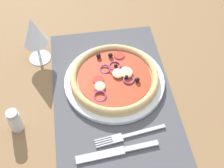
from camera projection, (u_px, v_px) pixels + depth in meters
The scene contains 8 objects.
ground_plane at pixel (113, 95), 87.20cm from camera, with size 190.00×140.00×2.40cm, color olive.
placemat at pixel (113, 92), 86.11cm from camera, with size 49.38×31.92×0.40cm, color #4C4C51.
plate at pixel (114, 81), 87.47cm from camera, with size 27.53×27.53×1.20cm, color white.
pizza at pixel (114, 77), 86.16cm from camera, with size 24.35×24.35×2.65cm.
fork at pixel (127, 136), 77.24cm from camera, with size 3.96×18.04×0.44cm.
knife at pixel (117, 152), 74.59cm from camera, with size 3.25×20.07×0.62cm.
wine_glass at pixel (34, 32), 86.34cm from camera, with size 7.20×7.20×14.90cm.
pepper_shaker at pixel (15, 121), 76.89cm from camera, with size 3.20×3.20×6.70cm.
Camera 1 is at (-51.38, 7.94, 68.88)cm, focal length 50.92 mm.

